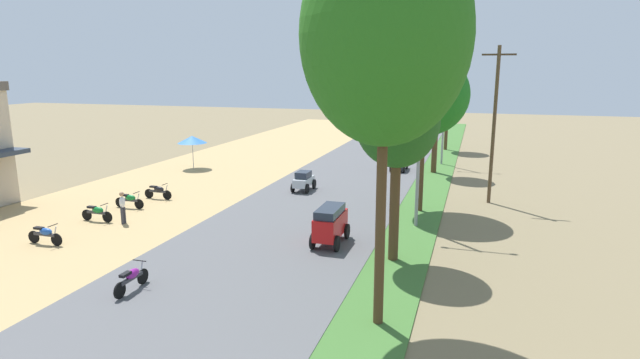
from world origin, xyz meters
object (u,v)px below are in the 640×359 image
(vendor_umbrella, at_px, (192,139))
(median_tree_second, at_px, (397,122))
(parked_motorbike_third, at_px, (97,212))
(median_tree_nearest, at_px, (385,36))
(median_tree_third, at_px, (425,95))
(parked_motorbike_fourth, at_px, (130,199))
(parked_motorbike_second, at_px, (45,234))
(streetlamp_mid, at_px, (444,105))
(median_tree_fourth, at_px, (438,72))
(streetlamp_near, at_px, (420,128))
(parked_motorbike_fifth, at_px, (158,191))
(median_tree_fifth, at_px, (449,82))
(car_hatchback_silver, at_px, (304,180))
(pedestrian_on_shoulder, at_px, (123,206))
(utility_pole_near, at_px, (494,123))
(motorbike_ahead_third, at_px, (132,277))
(car_van_red, at_px, (330,223))
(car_sedan_charcoal, at_px, (399,162))

(vendor_umbrella, xyz_separation_m, median_tree_second, (17.82, -14.61, 3.28))
(parked_motorbike_third, xyz_separation_m, median_tree_nearest, (15.43, -6.14, 7.87))
(median_tree_third, bearing_deg, parked_motorbike_fourth, -164.48)
(parked_motorbike_second, xyz_separation_m, streetlamp_mid, (15.09, 24.98, 4.25))
(parked_motorbike_third, bearing_deg, median_tree_fourth, 49.73)
(parked_motorbike_second, bearing_deg, vendor_umbrella, 100.05)
(median_tree_nearest, relative_size, streetlamp_near, 1.36)
(parked_motorbike_fifth, height_order, median_tree_fifth, median_tree_fifth)
(parked_motorbike_fourth, bearing_deg, car_hatchback_silver, 40.60)
(median_tree_second, distance_m, median_tree_fourth, 18.63)
(median_tree_nearest, xyz_separation_m, car_hatchback_silver, (-7.68, 15.43, -7.68))
(parked_motorbike_fifth, height_order, pedestrian_on_shoulder, pedestrian_on_shoulder)
(parked_motorbike_fifth, relative_size, utility_pole_near, 0.20)
(median_tree_third, height_order, motorbike_ahead_third, median_tree_third)
(parked_motorbike_second, height_order, median_tree_second, median_tree_second)
(median_tree_third, bearing_deg, vendor_umbrella, 158.88)
(parked_motorbike_second, height_order, streetlamp_near, streetlamp_near)
(parked_motorbike_fifth, distance_m, pedestrian_on_shoulder, 4.93)
(pedestrian_on_shoulder, xyz_separation_m, median_tree_fifth, (13.69, 29.21, 5.42))
(pedestrian_on_shoulder, bearing_deg, car_van_red, 0.62)
(parked_motorbike_fourth, height_order, median_tree_nearest, median_tree_nearest)
(median_tree_fourth, bearing_deg, median_tree_nearest, -89.08)
(parked_motorbike_third, xyz_separation_m, median_tree_fourth, (15.05, 17.76, 6.77))
(parked_motorbike_fourth, height_order, median_tree_fifth, median_tree_fifth)
(parked_motorbike_third, relative_size, car_hatchback_silver, 0.90)
(pedestrian_on_shoulder, relative_size, car_sedan_charcoal, 0.72)
(median_tree_third, xyz_separation_m, car_van_red, (-3.14, -6.66, -5.22))
(car_hatchback_silver, distance_m, car_sedan_charcoal, 9.59)
(parked_motorbike_fourth, relative_size, utility_pole_near, 0.20)
(parked_motorbike_fifth, distance_m, median_tree_nearest, 20.33)
(streetlamp_mid, xyz_separation_m, car_van_red, (-3.26, -21.25, -3.78))
(streetlamp_near, xyz_separation_m, streetlamp_mid, (0.00, 17.42, -0.05))
(parked_motorbike_third, height_order, pedestrian_on_shoulder, pedestrian_on_shoulder)
(car_hatchback_silver, xyz_separation_m, car_sedan_charcoal, (4.75, 8.33, -0.01))
(parked_motorbike_second, height_order, parked_motorbike_fifth, same)
(parked_motorbike_third, height_order, utility_pole_near, utility_pole_near)
(median_tree_fourth, xyz_separation_m, streetlamp_mid, (0.32, 3.68, -2.52))
(pedestrian_on_shoulder, bearing_deg, utility_pole_near, 29.64)
(pedestrian_on_shoulder, bearing_deg, median_tree_fifth, 64.89)
(median_tree_third, bearing_deg, parked_motorbike_second, -145.28)
(median_tree_fourth, relative_size, car_hatchback_silver, 4.64)
(median_tree_fourth, relative_size, car_van_red, 3.86)
(car_van_red, bearing_deg, median_tree_fifth, 83.98)
(parked_motorbike_fourth, height_order, car_sedan_charcoal, car_sedan_charcoal)
(median_tree_fourth, bearing_deg, median_tree_third, -88.92)
(median_tree_nearest, xyz_separation_m, median_tree_fifth, (-0.25, 35.43, -2.04))
(median_tree_third, distance_m, streetlamp_mid, 14.67)
(median_tree_nearest, height_order, median_tree_fourth, median_tree_nearest)
(parked_motorbike_second, xyz_separation_m, car_hatchback_silver, (7.48, 12.82, 0.19))
(car_van_red, bearing_deg, streetlamp_mid, 81.29)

